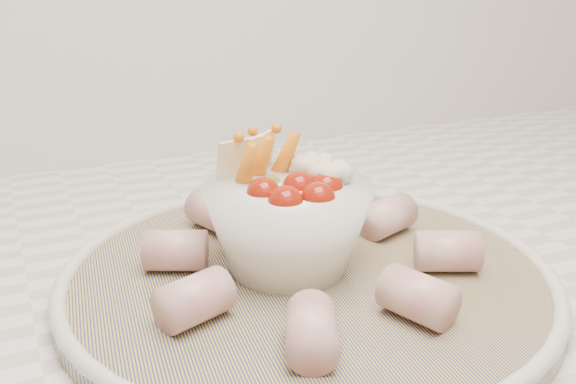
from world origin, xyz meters
name	(u,v)px	position (x,y,z in m)	size (l,w,h in m)	color
serving_platter	(307,274)	(-0.02, 1.35, 0.93)	(0.43, 0.43, 0.02)	navy
veggie_bowl	(288,221)	(-0.04, 1.36, 0.97)	(0.13, 0.13, 0.11)	white
cured_meat_rolls	(306,251)	(-0.03, 1.35, 0.95)	(0.26, 0.27, 0.03)	#BC565D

